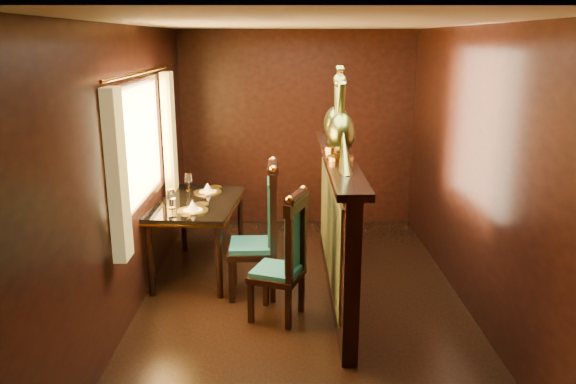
# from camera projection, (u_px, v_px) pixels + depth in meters

# --- Properties ---
(ground) EXTENTS (5.00, 5.00, 0.00)m
(ground) POSITION_uv_depth(u_px,v_px,m) (302.00, 306.00, 5.17)
(ground) COLOR black
(ground) RESTS_ON ground
(room_shell) EXTENTS (3.04, 5.04, 2.52)m
(room_shell) POSITION_uv_depth(u_px,v_px,m) (294.00, 136.00, 4.77)
(room_shell) COLOR black
(room_shell) RESTS_ON ground
(partition) EXTENTS (0.26, 2.70, 1.36)m
(partition) POSITION_uv_depth(u_px,v_px,m) (336.00, 223.00, 5.27)
(partition) COLOR black
(partition) RESTS_ON ground
(dining_table) EXTENTS (0.92, 1.39, 0.98)m
(dining_table) POSITION_uv_depth(u_px,v_px,m) (198.00, 208.00, 5.75)
(dining_table) COLOR black
(dining_table) RESTS_ON ground
(chair_left) EXTENTS (0.55, 0.56, 1.18)m
(chair_left) POSITION_uv_depth(u_px,v_px,m) (288.00, 254.00, 4.78)
(chair_left) COLOR black
(chair_left) RESTS_ON ground
(chair_right) EXTENTS (0.48, 0.52, 1.31)m
(chair_right) POSITION_uv_depth(u_px,v_px,m) (265.00, 226.00, 5.27)
(chair_right) COLOR black
(chair_right) RESTS_ON ground
(peacock_left) EXTENTS (0.25, 0.66, 0.78)m
(peacock_left) POSITION_uv_depth(u_px,v_px,m) (342.00, 115.00, 4.76)
(peacock_left) COLOR #16432F
(peacock_left) RESTS_ON partition
(peacock_right) EXTENTS (0.25, 0.67, 0.80)m
(peacock_right) POSITION_uv_depth(u_px,v_px,m) (337.00, 108.00, 5.21)
(peacock_right) COLOR #16432F
(peacock_right) RESTS_ON partition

